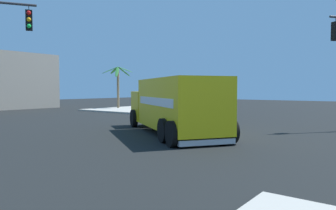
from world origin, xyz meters
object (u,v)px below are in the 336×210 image
(vending_machine_blue, at_px, (172,99))
(palm_tree_far, at_px, (118,80))
(pickup_navy, at_px, (197,106))
(vending_machine_red, at_px, (157,101))
(delivery_truck, at_px, (174,105))

(vending_machine_blue, distance_m, palm_tree_far, 6.33)
(pickup_navy, relative_size, vending_machine_red, 2.87)
(vending_machine_red, xyz_separation_m, vending_machine_blue, (4.16, 1.26, 0.00))
(palm_tree_far, bearing_deg, vending_machine_blue, -54.55)
(pickup_navy, relative_size, vending_machine_blue, 2.87)
(vending_machine_red, height_order, palm_tree_far, palm_tree_far)
(vending_machine_blue, height_order, palm_tree_far, palm_tree_far)
(pickup_navy, bearing_deg, vending_machine_red, 93.31)
(delivery_truck, relative_size, pickup_navy, 1.57)
(delivery_truck, height_order, palm_tree_far, palm_tree_far)
(vending_machine_red, bearing_deg, pickup_navy, -86.69)
(vending_machine_red, relative_size, palm_tree_far, 0.41)
(pickup_navy, height_order, palm_tree_far, palm_tree_far)
(vending_machine_blue, bearing_deg, palm_tree_far, 125.45)
(pickup_navy, xyz_separation_m, vending_machine_blue, (3.91, 5.58, 0.34))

